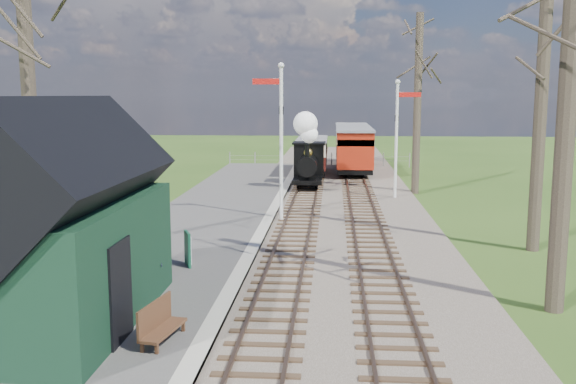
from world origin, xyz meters
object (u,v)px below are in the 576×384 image
Objects in this scene: red_carriage_a at (354,150)px; person at (156,269)px; semaphore_far at (398,130)px; sign_board at (188,249)px; locomotive at (308,155)px; station_shed at (63,227)px; red_carriage_b at (352,143)px; semaphore_near at (279,131)px; coach at (312,154)px; bench at (159,323)px.

person is (-5.51, -24.98, -0.77)m from red_carriage_a.
sign_board is at bearing -118.06° from semaphore_far.
red_carriage_a is at bearing 66.60° from locomotive.
semaphore_far is 5.83× the size of sign_board.
station_shed is at bearing -101.60° from locomotive.
station_shed reaches higher than red_carriage_b.
coach is at bearing 87.05° from semaphore_near.
semaphore_far reaches higher than person.
semaphore_near is 13.36m from bench.
semaphore_far is at bearing 49.40° from semaphore_near.
bench is (-2.06, -27.87, -0.79)m from coach.
red_carriage_a is 1.00× the size of red_carriage_b.
red_carriage_b is 3.85× the size of bench.
locomotive is 0.71× the size of red_carriage_a.
sign_board is (-2.75, -22.29, -0.68)m from coach.
locomotive is at bearing 146.81° from semaphore_far.
bench is at bearing -82.95° from sign_board.
semaphore_far is 17.83m from person.
semaphore_far reaches higher than sign_board.
semaphore_near is at bearing -14.29° from person.
locomotive is (0.76, 8.87, -1.77)m from semaphore_near.
station_shed is at bearing -104.38° from red_carriage_a.
bench is 3.01m from person.
semaphore_near is at bearing -92.95° from coach.
locomotive is at bearing -90.11° from coach.
station_shed reaches higher than red_carriage_a.
locomotive is 6.08m from coach.
red_carriage_a reaches higher than bench.
red_carriage_a is at bearing 76.49° from sign_board.
semaphore_far is (8.67, 18.00, 1.08)m from station_shed.
semaphore_near reaches higher than semaphore_far.
locomotive is 6.58m from red_carriage_a.
semaphore_near is 15.11m from coach.
coach is at bearing 179.54° from red_carriage_a.
semaphore_far is 1.02× the size of red_carriage_b.
semaphore_near is at bearing -94.88° from locomotive.
locomotive is 0.71× the size of red_carriage_b.
coach is (4.30, 26.93, -0.90)m from station_shed.
red_carriage_b is at bearing 79.09° from sign_board.
station_shed is at bearing 142.00° from person.
coach is 25.18m from person.
bench is at bearing -165.80° from person.
person reaches higher than bench.
station_shed is 1.10× the size of semaphore_far.
red_carriage_a reaches higher than person.
station_shed is 1.01× the size of semaphore_near.
station_shed reaches higher than bench.
coach is at bearing -115.39° from red_carriage_b.
sign_board is at bearing -100.91° from red_carriage_b.
locomotive is at bearing -102.76° from red_carriage_b.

